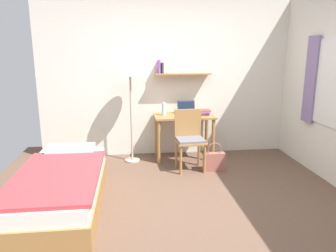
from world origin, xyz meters
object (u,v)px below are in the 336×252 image
Objects in this scene: desk at (184,124)px; laptop at (186,111)px; standing_lamp at (130,74)px; book_stack at (205,112)px; handbag at (214,161)px; desk_chair at (189,137)px; bed at (61,190)px; water_bottle at (164,109)px.

laptop is at bearing 53.40° from desk.
standing_lamp reaches higher than desk.
book_stack is 0.53× the size of handbag.
book_stack is at bearing -2.29° from desk.
standing_lamp is 6.89× the size of book_stack.
handbag is (0.36, -0.13, -0.35)m from desk_chair.
desk is (1.68, 1.60, 0.35)m from bed.
bed is at bearing -154.55° from handbag.
bed is 1.15× the size of standing_lamp.
laptop is at bearing 85.10° from desk_chair.
desk is at bearing 119.58° from handbag.
bed is 8.95× the size of water_bottle.
water_bottle is 0.68m from book_stack.
book_stack is (0.29, -0.08, -0.01)m from laptop.
standing_lamp is (-0.86, -0.06, 0.83)m from desk.
water_bottle is 1.18m from handbag.
handbag is (0.02, -0.62, -0.63)m from book_stack.
book_stack is at bearing 54.99° from desk_chair.
standing_lamp reaches higher than desk_chair.
desk_chair is at bearing -89.81° from desk.
laptop is 0.30m from book_stack.
water_bottle is at bearing 50.46° from bed.
bed is 2.35m from desk.
water_bottle reaches higher than handbag.
bed is at bearing -136.36° from desk.
standing_lamp is 3.68× the size of handbag.
book_stack is (0.67, -0.04, -0.06)m from water_bottle.
water_bottle is at bearing -174.51° from laptop.
standing_lamp is 0.79m from water_bottle.
desk is 0.39m from book_stack.
desk_chair is 0.56× the size of standing_lamp.
water_bottle is at bearing 136.19° from handbag.
desk is at bearing 177.71° from book_stack.
desk is 1.07× the size of desk_chair.
book_stack is at bearing 91.68° from handbag.
water_bottle is (0.53, 0.09, -0.58)m from standing_lamp.
water_bottle is 0.47× the size of handbag.
standing_lamp is at bearing -177.98° from book_stack.
desk is 0.60× the size of standing_lamp.
handbag is (1.22, -0.58, -1.27)m from standing_lamp.
water_bottle reaches higher than book_stack.
laptop is at bearing 7.69° from standing_lamp.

